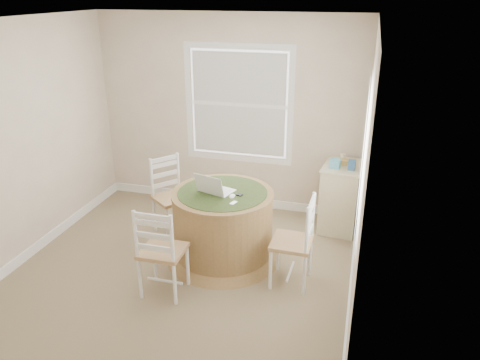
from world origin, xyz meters
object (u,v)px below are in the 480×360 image
(chair_near, at_px, (163,250))
(chair_right, at_px, (292,242))
(chair_left, at_px, (173,198))
(corner_chest, at_px, (341,197))
(laptop, at_px, (215,189))
(round_table, at_px, (223,222))

(chair_near, distance_m, chair_right, 1.30)
(chair_left, bearing_deg, corner_chest, -32.73)
(chair_left, bearing_deg, laptop, -81.98)
(round_table, relative_size, corner_chest, 1.52)
(round_table, relative_size, laptop, 3.06)
(laptop, bearing_deg, chair_near, 86.15)
(chair_left, height_order, chair_near, same)
(round_table, distance_m, chair_near, 0.88)
(round_table, bearing_deg, chair_left, 169.83)
(round_table, xyz_separation_m, chair_near, (-0.37, -0.79, 0.04))
(chair_left, distance_m, chair_right, 1.73)
(laptop, bearing_deg, round_table, -154.83)
(chair_near, bearing_deg, chair_right, -157.79)
(laptop, distance_m, corner_chest, 1.74)
(corner_chest, bearing_deg, round_table, -132.87)
(round_table, relative_size, chair_left, 1.37)
(chair_left, height_order, corner_chest, chair_left)
(laptop, bearing_deg, chair_left, -13.82)
(chair_near, relative_size, corner_chest, 1.11)
(laptop, bearing_deg, chair_right, 179.61)
(laptop, height_order, corner_chest, laptop)
(chair_near, height_order, corner_chest, chair_near)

